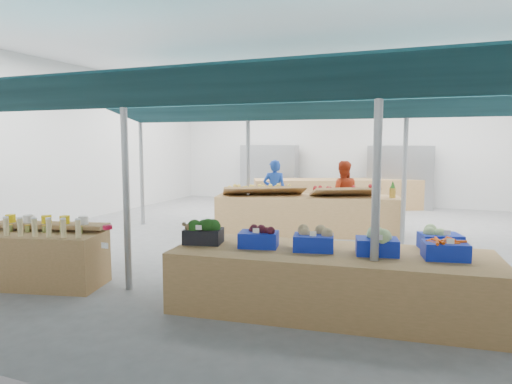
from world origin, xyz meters
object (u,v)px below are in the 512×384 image
(bottle_shelf, at_px, (43,256))
(fruit_counter, at_px, (307,215))
(crate_stack, at_px, (398,283))
(vendor_left, at_px, (275,192))
(vendor_right, at_px, (342,194))
(veg_counter, at_px, (330,281))

(bottle_shelf, xyz_separation_m, fruit_counter, (2.66, 5.17, 0.01))
(fruit_counter, bearing_deg, crate_stack, -73.52)
(vendor_left, bearing_deg, crate_stack, 110.82)
(crate_stack, distance_m, vendor_left, 6.26)
(vendor_right, bearing_deg, bottle_shelf, 48.32)
(fruit_counter, relative_size, vendor_left, 2.50)
(bottle_shelf, distance_m, vendor_left, 6.45)
(vendor_left, bearing_deg, vendor_right, 165.81)
(fruit_counter, distance_m, crate_stack, 4.66)
(bottle_shelf, xyz_separation_m, vendor_right, (3.26, 6.27, 0.40))
(bottle_shelf, distance_m, veg_counter, 4.29)
(fruit_counter, bearing_deg, veg_counter, -85.16)
(bottle_shelf, bearing_deg, crate_stack, -1.18)
(veg_counter, relative_size, crate_stack, 7.11)
(vendor_left, bearing_deg, fruit_counter, 123.30)
(bottle_shelf, xyz_separation_m, vendor_left, (1.46, 6.27, 0.40))
(fruit_counter, relative_size, crate_stack, 7.45)
(veg_counter, distance_m, vendor_right, 5.82)
(vendor_left, height_order, vendor_right, same)
(veg_counter, xyz_separation_m, vendor_left, (-2.79, 5.72, 0.45))
(fruit_counter, height_order, vendor_right, vendor_right)
(crate_stack, height_order, vendor_left, vendor_left)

